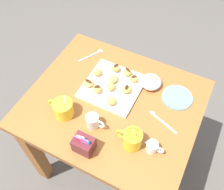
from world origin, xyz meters
TOP-DOWN VIEW (x-y plane):
  - ground_plane at (0.00, 0.00)m, footprint 8.00×8.00m
  - dining_table at (0.00, 0.00)m, footprint 0.86×0.74m
  - pastry_plate_square at (0.04, -0.08)m, footprint 0.29×0.29m
  - coffee_mug_yellow_left at (-0.18, 0.17)m, footprint 0.12×0.08m
  - coffee_mug_yellow_right at (0.18, 0.17)m, footprint 0.13×0.09m
  - cream_pitcher_white at (0.02, 0.16)m, footprint 0.10×0.06m
  - sugar_caddy at (0.00, 0.28)m, footprint 0.09×0.07m
  - ice_cream_bowl at (-0.13, -0.19)m, footprint 0.11×0.11m
  - chocolate_sauce_pitcher at (-0.27, 0.15)m, footprint 0.09×0.05m
  - saucer_sky_left at (-0.28, -0.17)m, footprint 0.15×0.15m
  - loose_spoon_near_saucer at (0.25, -0.25)m, footprint 0.09×0.14m
  - loose_spoon_by_plate at (-0.25, -0.01)m, footprint 0.16×0.06m
  - beignet_0 at (0.04, -0.06)m, footprint 0.06×0.06m
  - beignet_1 at (-0.04, -0.16)m, footprint 0.06×0.05m
  - chocolate_drizzle_1 at (-0.04, -0.16)m, footprint 0.03×0.03m
  - beignet_2 at (0.05, -0.11)m, footprint 0.05×0.06m
  - beignet_3 at (0.08, -0.18)m, footprint 0.05×0.04m
  - chocolate_drizzle_3 at (0.08, -0.18)m, footprint 0.02×0.03m
  - beignet_4 at (0.00, 0.02)m, footprint 0.06×0.05m
  - beignet_5 at (0.15, -0.11)m, footprint 0.06×0.06m
  - beignet_6 at (0.10, -0.01)m, footprint 0.07×0.07m
  - chocolate_drizzle_6 at (0.10, -0.01)m, footprint 0.03×0.03m
  - beignet_7 at (0.01, -0.19)m, footprint 0.05×0.04m
  - chocolate_drizzle_7 at (0.01, -0.19)m, footprint 0.04×0.03m
  - beignet_8 at (-0.04, -0.08)m, footprint 0.07×0.07m
  - chocolate_drizzle_8 at (-0.04, -0.08)m, footprint 0.02×0.04m
  - beignet_9 at (0.16, -0.03)m, footprint 0.06×0.06m
  - chocolate_drizzle_9 at (0.16, -0.03)m, footprint 0.04×0.02m

SIDE VIEW (x-z plane):
  - ground_plane at x=0.00m, z-range 0.00..0.00m
  - dining_table at x=0.00m, z-range 0.21..0.94m
  - loose_spoon_near_saucer at x=0.25m, z-range 0.73..0.73m
  - loose_spoon_by_plate at x=-0.25m, z-range 0.73..0.73m
  - saucer_sky_left at x=-0.28m, z-range 0.73..0.74m
  - pastry_plate_square at x=0.04m, z-range 0.73..0.74m
  - beignet_9 at x=0.16m, z-range 0.74..0.77m
  - chocolate_sauce_pitcher at x=-0.27m, z-range 0.73..0.79m
  - beignet_1 at x=-0.04m, z-range 0.74..0.78m
  - beignet_2 at x=0.05m, z-range 0.74..0.78m
  - beignet_8 at x=-0.04m, z-range 0.74..0.78m
  - beignet_4 at x=0.00m, z-range 0.74..0.78m
  - beignet_0 at x=0.04m, z-range 0.74..0.78m
  - ice_cream_bowl at x=-0.13m, z-range 0.72..0.80m
  - beignet_5 at x=0.15m, z-range 0.74..0.78m
  - beignet_6 at x=0.10m, z-range 0.74..0.78m
  - beignet_7 at x=0.01m, z-range 0.74..0.78m
  - beignet_3 at x=0.08m, z-range 0.74..0.78m
  - cream_pitcher_white at x=0.02m, z-range 0.73..0.80m
  - sugar_caddy at x=0.00m, z-range 0.72..0.82m
  - chocolate_drizzle_9 at x=0.16m, z-range 0.77..0.78m
  - coffee_mug_yellow_right at x=0.18m, z-range 0.71..0.84m
  - coffee_mug_yellow_left at x=-0.18m, z-range 0.71..0.85m
  - chocolate_drizzle_1 at x=-0.04m, z-range 0.78..0.78m
  - chocolate_drizzle_8 at x=-0.04m, z-range 0.78..0.78m
  - chocolate_drizzle_6 at x=0.10m, z-range 0.78..0.78m
  - chocolate_drizzle_7 at x=0.01m, z-range 0.78..0.79m
  - chocolate_drizzle_3 at x=0.08m, z-range 0.78..0.79m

